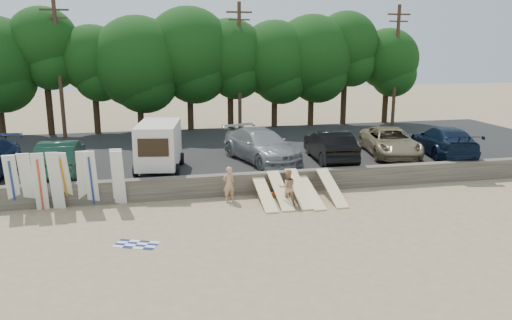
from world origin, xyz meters
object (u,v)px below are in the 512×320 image
object	(u,v)px
car_1	(60,158)
cooler	(278,192)
car_2	(261,145)
beachgoer_b	(287,187)
box_trailer	(159,144)
car_4	(390,142)
beachgoer_a	(229,184)
car_3	(330,146)
car_5	(444,141)

from	to	relation	value
car_1	cooler	world-z (taller)	car_1
car_2	cooler	bearing A→B (deg)	-108.01
car_2	beachgoer_b	size ratio (longest dim) A/B	3.69
box_trailer	car_4	xyz separation A→B (m)	(12.90, 0.76, -0.58)
car_4	cooler	xyz separation A→B (m)	(-7.61, -3.99, -1.30)
cooler	beachgoer_a	bearing A→B (deg)	-169.35
car_3	beachgoer_b	size ratio (longest dim) A/B	3.21
beachgoer_a	car_3	bearing A→B (deg)	-163.79
car_1	cooler	size ratio (longest dim) A/B	13.43
box_trailer	cooler	xyz separation A→B (m)	(5.29, -3.23, -1.88)
box_trailer	car_1	xyz separation A→B (m)	(-4.69, 0.20, -0.50)
car_1	box_trailer	bearing A→B (deg)	177.84
car_2	beachgoer_b	bearing A→B (deg)	-107.16
box_trailer	car_5	world-z (taller)	box_trailer
car_1	car_5	size ratio (longest dim) A/B	0.91
car_4	car_5	xyz separation A→B (m)	(2.97, -0.63, 0.05)
car_2	car_3	distance (m)	3.71
car_4	box_trailer	bearing A→B (deg)	-165.40
car_3	cooler	world-z (taller)	car_3
car_3	car_5	xyz separation A→B (m)	(6.83, -0.01, -0.02)
cooler	car_4	bearing A→B (deg)	31.87
car_3	car_4	distance (m)	3.91
beachgoer_b	car_5	bearing A→B (deg)	-153.59
box_trailer	car_2	size ratio (longest dim) A/B	0.69
car_5	beachgoer_a	bearing A→B (deg)	26.60
car_4	cooler	world-z (taller)	car_4
car_1	beachgoer_a	world-z (taller)	car_1
car_2	cooler	distance (m)	4.40
car_4	beachgoer_b	bearing A→B (deg)	-133.55
box_trailer	beachgoer_b	bearing A→B (deg)	-31.54
car_1	car_4	size ratio (longest dim) A/B	0.93
car_2	car_4	bearing A→B (deg)	-17.61
car_5	beachgoer_a	xyz separation A→B (m)	(-12.96, -3.63, -0.73)
beachgoer_b	cooler	distance (m)	1.49
car_3	cooler	distance (m)	5.24
car_4	car_1	bearing A→B (deg)	-166.94
box_trailer	car_1	bearing A→B (deg)	-173.25
car_1	car_2	bearing A→B (deg)	-175.52
car_1	car_3	world-z (taller)	car_1
box_trailer	beachgoer_a	bearing A→B (deg)	-40.98
beachgoer_a	beachgoer_b	world-z (taller)	beachgoer_b
car_1	car_5	world-z (taller)	car_1
box_trailer	beachgoer_a	size ratio (longest dim) A/B	2.54
car_2	beachgoer_a	distance (m)	5.16
box_trailer	car_3	size ratio (longest dim) A/B	0.79
car_4	beachgoer_b	distance (m)	9.29
box_trailer	car_5	distance (m)	15.89
car_3	box_trailer	bearing A→B (deg)	5.52
car_2	car_1	bearing A→B (deg)	168.04
beachgoer_a	beachgoer_b	xyz separation A→B (m)	(2.41, -1.09, 0.00)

